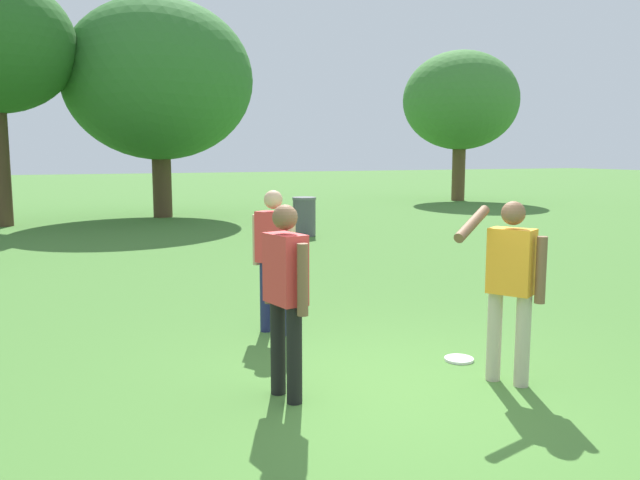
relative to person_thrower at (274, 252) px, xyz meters
The scene contains 8 objects.
ground_plane 2.38m from the person_thrower, 81.43° to the right, with size 120.00×120.00×0.00m, color #447530.
person_thrower is the anchor object (origin of this frame).
person_catcher 2.73m from the person_thrower, 59.25° to the right, with size 0.83×0.54×1.64m.
person_bystander 1.99m from the person_thrower, 105.87° to the right, with size 0.29×0.60×1.64m.
frisbee 2.34m from the person_thrower, 50.04° to the right, with size 0.29×0.29×0.03m, color white.
trash_can_beside_table 8.69m from the person_thrower, 66.39° to the left, with size 0.59×0.59×0.96m.
tree_far_right 14.50m from the person_thrower, 85.87° to the left, with size 5.84×5.84×6.78m.
tree_slender_mid 21.69m from the person_thrower, 49.82° to the left, with size 4.83×4.83×6.26m.
Camera 1 is at (-2.63, -4.69, 2.06)m, focal length 36.29 mm.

